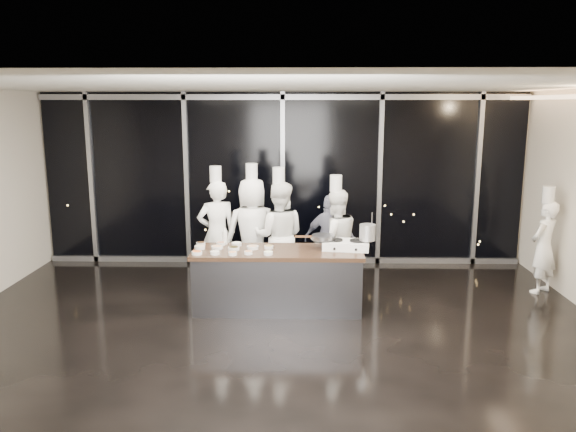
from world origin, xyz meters
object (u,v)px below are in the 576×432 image
Objects in this scene: chef_right at (335,240)px; frying_pan at (323,237)px; demo_counter at (278,279)px; chef_side at (544,246)px; guest at (330,240)px; chef_left at (252,232)px; stove at (346,245)px; chef_far_left at (217,233)px; chef_center at (279,235)px; stock_pot at (368,232)px.

frying_pan is at bearing 52.94° from chef_right.
chef_side reaches higher than demo_counter.
chef_left is at bearing 22.37° from guest.
stove is at bearing 129.90° from chef_left.
chef_side is (4.20, 0.85, 0.32)m from demo_counter.
chef_center is at bearing 152.75° from chef_far_left.
frying_pan is 0.30× the size of chef_center.
chef_center reaches higher than chef_side.
chef_center is 1.06× the size of chef_right.
chef_right is (0.90, -0.10, -0.05)m from chef_center.
stove is 1.33m from chef_center.
chef_left is at bearing 147.11° from frying_pan.
stock_pot is at bearing 148.42° from chef_center.
chef_side is at bearing 160.94° from chef_right.
chef_side is at bearing 11.45° from demo_counter.
chef_side is at bearing 157.80° from chef_far_left.
chef_right is (1.92, -0.24, -0.06)m from chef_far_left.
stove is 0.77m from chef_right.
stove reaches higher than demo_counter.
chef_right is (-0.12, 0.75, -0.12)m from stove.
demo_counter is at bearing 114.32° from chef_far_left.
chef_far_left is (-1.04, 1.07, 0.45)m from demo_counter.
guest is 0.88× the size of chef_side.
chef_far_left is (-1.70, 0.94, -0.16)m from frying_pan.
demo_counter is 1.13m from stove.
chef_center reaches higher than demo_counter.
chef_far_left is at bearing 158.96° from frying_pan.
guest is 3.39m from chef_side.
guest is at bearing -162.89° from chef_center.
stove is at bearing 134.44° from chef_far_left.
demo_counter is 1.43× the size of chef_side.
chef_left is 0.47m from chef_center.
chef_left is at bearing 149.50° from stock_pot.
chef_far_left is 0.58m from chef_left.
chef_left reaches higher than chef_far_left.
demo_counter is 1.48m from stock_pot.
chef_far_left reaches higher than guest.
chef_center reaches higher than stove.
stock_pot is (0.64, -0.07, 0.09)m from frying_pan.
chef_right is at bearing 106.71° from stove.
chef_center is at bearing 34.37° from guest.
stock_pot is 3.03m from chef_side.
demo_counter is 1.27m from chef_left.
chef_right is at bearing 118.36° from stock_pot.
stock_pot is 0.15× the size of guest.
chef_right reaches higher than chef_side.
stock_pot is 0.14× the size of chef_side.
chef_right is 1.10× the size of chef_side.
stock_pot is 0.11× the size of chef_left.
frying_pan is 3.62m from chef_side.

